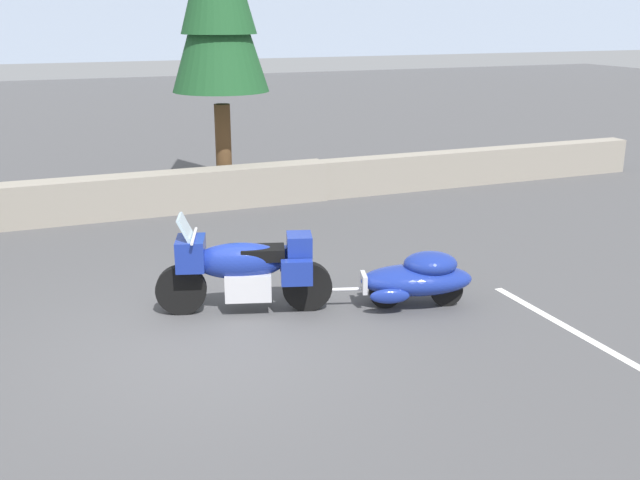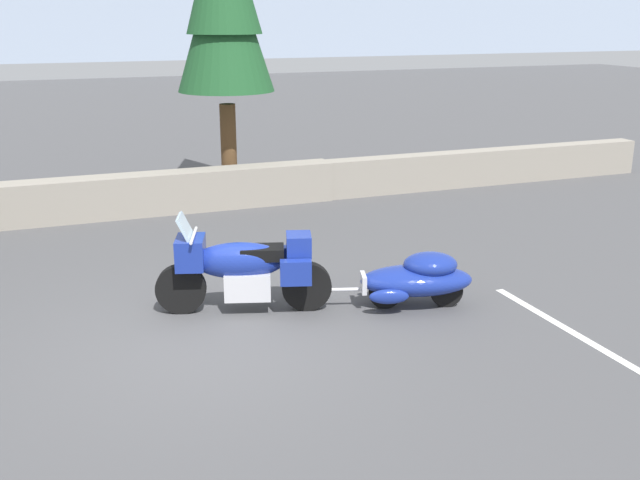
{
  "view_description": "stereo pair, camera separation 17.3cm",
  "coord_description": "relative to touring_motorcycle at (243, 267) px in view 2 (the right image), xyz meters",
  "views": [
    {
      "loc": [
        -1.85,
        -8.09,
        3.79
      ],
      "look_at": [
        1.75,
        0.89,
        0.85
      ],
      "focal_mm": 42.0,
      "sensor_mm": 36.0,
      "label": 1
    },
    {
      "loc": [
        -1.69,
        -8.16,
        3.79
      ],
      "look_at": [
        1.75,
        0.89,
        0.85
      ],
      "focal_mm": 42.0,
      "sensor_mm": 36.0,
      "label": 2
    }
  ],
  "objects": [
    {
      "name": "car_shaped_trailer",
      "position": [
        2.2,
        -0.68,
        -0.21
      ],
      "size": [
        2.21,
        1.12,
        0.76
      ],
      "color": "black",
      "rests_on": "ground"
    },
    {
      "name": "touring_motorcycle",
      "position": [
        0.0,
        0.0,
        0.0
      ],
      "size": [
        2.25,
        1.15,
        1.33
      ],
      "color": "black",
      "rests_on": "ground"
    },
    {
      "name": "stone_guard_wall",
      "position": [
        -1.08,
        5.51,
        -0.19
      ],
      "size": [
        24.0,
        0.59,
        0.96
      ],
      "color": "gray",
      "rests_on": "ground"
    },
    {
      "name": "parking_stripe_marker",
      "position": [
        3.62,
        -2.33,
        -0.62
      ],
      "size": [
        0.12,
        3.6,
        0.01
      ],
      "primitive_type": "cube",
      "color": "silver",
      "rests_on": "ground"
    },
    {
      "name": "ground_plane",
      "position": [
        -0.65,
        -0.83,
        -0.62
      ],
      "size": [
        80.0,
        80.0,
        0.0
      ],
      "primitive_type": "plane",
      "color": "#4C4C4F"
    }
  ]
}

